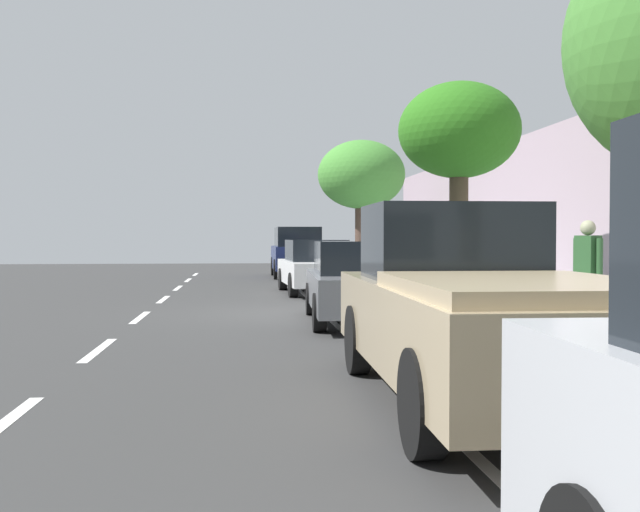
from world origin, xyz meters
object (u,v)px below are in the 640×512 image
at_px(cyclist_with_backpack, 385,262).
at_px(street_tree_corner, 361,176).
at_px(parked_sedan_white_far, 316,267).
at_px(parked_pickup_tan_second, 473,309).
at_px(parked_suv_dark_blue_farthest, 297,251).
at_px(pedestrian_on_phone, 588,267).
at_px(fire_hydrant, 433,292).
at_px(street_tree_far_end, 459,134).
at_px(parked_sedan_grey_mid, 358,282).
at_px(bicycle_at_curb, 371,295).

bearing_deg(cyclist_with_backpack, street_tree_corner, 83.22).
relative_size(parked_sedan_white_far, cyclist_with_backpack, 2.52).
bearing_deg(street_tree_corner, parked_sedan_white_far, -111.68).
distance_m(parked_pickup_tan_second, parked_suv_dark_blue_farthest, 22.19).
bearing_deg(pedestrian_on_phone, parked_sedan_white_far, 110.33).
distance_m(parked_pickup_tan_second, cyclist_with_backpack, 7.96).
xyz_separation_m(parked_sedan_white_far, fire_hydrant, (1.53, -7.12, -0.19)).
distance_m(street_tree_far_end, fire_hydrant, 3.22).
distance_m(parked_sedan_white_far, pedestrian_on_phone, 10.02).
relative_size(parked_sedan_grey_mid, parked_suv_dark_blue_farthest, 0.95).
bearing_deg(parked_suv_dark_blue_farthest, parked_sedan_grey_mid, -89.97).
bearing_deg(fire_hydrant, parked_suv_dark_blue_farthest, 95.33).
distance_m(bicycle_at_curb, pedestrian_on_phone, 4.95).
bearing_deg(parked_pickup_tan_second, street_tree_corner, 83.94).
bearing_deg(parked_sedan_white_far, fire_hydrant, -77.89).
xyz_separation_m(parked_suv_dark_blue_farthest, fire_hydrant, (1.45, -15.51, -0.47)).
height_order(parked_sedan_white_far, cyclist_with_backpack, cyclist_with_backpack).
bearing_deg(parked_suv_dark_blue_farthest, street_tree_corner, -52.96).
height_order(parked_sedan_grey_mid, street_tree_corner, street_tree_corner).
relative_size(parked_sedan_white_far, fire_hydrant, 5.33).
height_order(parked_pickup_tan_second, bicycle_at_curb, parked_pickup_tan_second).
relative_size(parked_pickup_tan_second, cyclist_with_backpack, 2.99).
bearing_deg(pedestrian_on_phone, parked_suv_dark_blue_farthest, 100.83).
bearing_deg(street_tree_corner, parked_suv_dark_blue_farthest, 127.04).
height_order(parked_suv_dark_blue_farthest, street_tree_far_end, street_tree_far_end).
xyz_separation_m(parked_sedan_grey_mid, street_tree_corner, (2.12, 12.72, 3.06)).
relative_size(bicycle_at_curb, pedestrian_on_phone, 0.87).
height_order(parked_pickup_tan_second, cyclist_with_backpack, parked_pickup_tan_second).
bearing_deg(parked_suv_dark_blue_farthest, cyclist_with_backpack, -86.90).
bearing_deg(street_tree_far_end, bicycle_at_curb, 145.66).
xyz_separation_m(parked_sedan_grey_mid, pedestrian_on_phone, (3.39, -2.24, 0.37)).
xyz_separation_m(parked_suv_dark_blue_farthest, bicycle_at_curb, (0.55, -13.80, -0.65)).
height_order(parked_sedan_grey_mid, bicycle_at_curb, parked_sedan_grey_mid).
distance_m(parked_pickup_tan_second, street_tree_far_end, 8.07).
bearing_deg(bicycle_at_curb, parked_sedan_grey_mid, -107.31).
bearing_deg(parked_suv_dark_blue_farthest, parked_sedan_white_far, -90.54).
bearing_deg(bicycle_at_curb, street_tree_corner, 81.80).
height_order(parked_sedan_white_far, pedestrian_on_phone, pedestrian_on_phone).
bearing_deg(parked_pickup_tan_second, street_tree_far_end, 74.28).
height_order(bicycle_at_curb, pedestrian_on_phone, pedestrian_on_phone).
xyz_separation_m(parked_sedan_white_far, parked_suv_dark_blue_farthest, (0.08, 8.39, 0.27)).
xyz_separation_m(parked_sedan_grey_mid, cyclist_with_backpack, (0.77, 1.29, 0.34)).
bearing_deg(street_tree_far_end, fire_hydrant, -137.69).
bearing_deg(bicycle_at_curb, cyclist_with_backpack, -64.32).
relative_size(cyclist_with_backpack, street_tree_corner, 0.36).
bearing_deg(parked_sedan_grey_mid, parked_sedan_white_far, 90.70).
bearing_deg(parked_suv_dark_blue_farthest, fire_hydrant, -84.67).
xyz_separation_m(parked_sedan_grey_mid, parked_sedan_white_far, (-0.09, 7.16, 0.00)).
bearing_deg(street_tree_far_end, parked_pickup_tan_second, -105.72).
xyz_separation_m(parked_sedan_grey_mid, fire_hydrant, (1.44, 0.04, -0.19)).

